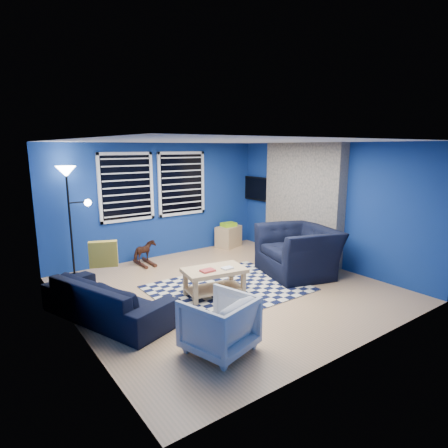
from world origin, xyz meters
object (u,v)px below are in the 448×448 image
Objects in this scene: sofa at (108,298)px; rocking_horse at (144,251)px; cabinet at (229,236)px; armchair_bent at (219,324)px; tv at (259,189)px; armchair_big at (298,251)px; floor_lamp at (69,187)px; coffee_table at (214,276)px.

rocking_horse is (1.46, 2.02, -0.02)m from sofa.
sofa is 2.87× the size of cabinet.
armchair_bent reaches higher than sofa.
tv is 0.49× the size of sofa.
armchair_bent is at bearing 146.35° from rocking_horse.
cabinet is (-0.74, 0.25, -1.13)m from tv.
armchair_big is 3.16m from armchair_bent.
armchair_bent is 4.06m from floor_lamp.
coffee_table is 3.15m from floor_lamp.
cabinet is at bearing -109.53° from rocking_horse.
armchair_bent is (-2.84, -1.39, -0.11)m from armchair_big.
rocking_horse is at bearing -55.88° from sofa.
floor_lamp is (-4.38, 0.22, 0.30)m from tv.
coffee_table is at bearing -75.06° from armchair_big.
sofa is 4.32m from cabinet.
sofa is 1.90× the size of coffee_table.
armchair_big is 4.42m from floor_lamp.
armchair_bent is 1.68m from coffee_table.
coffee_table is (-1.94, 0.02, -0.11)m from armchair_big.
sofa is 1.82m from armchair_bent.
coffee_table is at bearing -138.13° from armchair_bent.
sofa is at bearing -80.27° from armchair_bent.
armchair_bent is 1.51× the size of rocking_horse.
floor_lamp reaches higher than coffee_table.
tv is 1.99× the size of rocking_horse.
sofa is 3.63m from armchair_big.
cabinet is at bearing -143.52° from armchair_bent.
armchair_big is 0.68× the size of floor_lamp.
sofa is 0.99× the size of floor_lamp.
floor_lamp is (-1.58, 2.36, 1.36)m from coffee_table.
floor_lamp reaches higher than tv.
floor_lamp is at bearing -22.64° from sofa.
coffee_table reaches higher than rocking_horse.
floor_lamp is (-1.36, 0.11, 1.42)m from rocking_horse.
tv reaches higher than cabinet.
armchair_bent is 4.82m from cabinet.
tv is 0.71× the size of armchair_big.
armchair_bent reaches higher than rocking_horse.
tv is 0.93× the size of coffee_table.
sofa is (-4.48, -1.90, -1.10)m from tv.
armchair_big is 2.42m from cabinet.
rocking_horse is 2.28m from cabinet.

